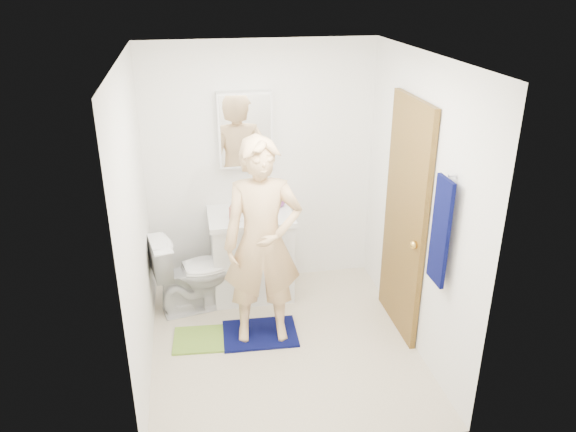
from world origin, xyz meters
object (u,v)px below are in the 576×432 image
object	(u,v)px
towel	(440,232)
man	(263,243)
toothbrush_cup	(279,202)
vanity_cabinet	(251,256)
medicine_cabinet	(245,130)
toilet	(194,272)
soap_dispenser	(234,209)

from	to	relation	value
towel	man	xyz separation A→B (m)	(-1.17, 0.73, -0.34)
toothbrush_cup	vanity_cabinet	bearing A→B (deg)	-157.34
medicine_cabinet	man	xyz separation A→B (m)	(0.01, -0.98, -0.69)
vanity_cabinet	toilet	xyz separation A→B (m)	(-0.56, -0.18, -0.02)
toilet	medicine_cabinet	bearing A→B (deg)	-65.15
soap_dispenser	toothbrush_cup	size ratio (longest dim) A/B	1.62
vanity_cabinet	toilet	size ratio (longest dim) A/B	1.05
vanity_cabinet	medicine_cabinet	distance (m)	1.22
towel	toilet	world-z (taller)	towel
medicine_cabinet	toothbrush_cup	world-z (taller)	medicine_cabinet
medicine_cabinet	toilet	world-z (taller)	medicine_cabinet
toothbrush_cup	medicine_cabinet	bearing A→B (deg)	161.61
vanity_cabinet	man	size ratio (longest dim) A/B	0.45
medicine_cabinet	toilet	size ratio (longest dim) A/B	0.92
soap_dispenser	toothbrush_cup	bearing A→B (deg)	24.31
soap_dispenser	man	distance (m)	0.70
toilet	man	xyz separation A→B (m)	(0.57, -0.58, 0.53)
toilet	soap_dispenser	bearing A→B (deg)	-87.17
vanity_cabinet	toothbrush_cup	xyz separation A→B (m)	(0.30, 0.13, 0.49)
medicine_cabinet	vanity_cabinet	bearing A→B (deg)	-90.00
toilet	toothbrush_cup	distance (m)	1.04
soap_dispenser	toothbrush_cup	distance (m)	0.50
vanity_cabinet	soap_dispenser	distance (m)	0.57
vanity_cabinet	soap_dispenser	size ratio (longest dim) A/B	4.41
towel	soap_dispenser	size ratio (longest dim) A/B	4.41
towel	man	bearing A→B (deg)	148.15
soap_dispenser	towel	bearing A→B (deg)	-46.51
towel	toothbrush_cup	bearing A→B (deg)	118.66
towel	soap_dispenser	bearing A→B (deg)	133.49
medicine_cabinet	toothbrush_cup	distance (m)	0.77
medicine_cabinet	soap_dispenser	distance (m)	0.74
medicine_cabinet	towel	bearing A→B (deg)	-55.39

